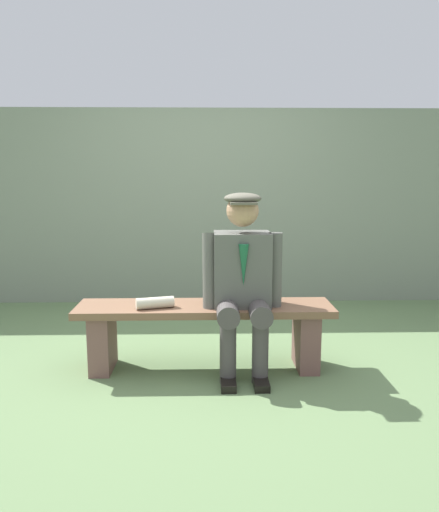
# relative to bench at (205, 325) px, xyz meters

# --- Properties ---
(ground_plane) EXTENTS (30.00, 30.00, 0.00)m
(ground_plane) POSITION_rel_bench_xyz_m (0.00, 0.00, -0.32)
(ground_plane) COLOR #5F7A4E
(bench) EXTENTS (1.80, 0.41, 0.47)m
(bench) POSITION_rel_bench_xyz_m (0.00, 0.00, 0.00)
(bench) COLOR brown
(bench) RESTS_ON ground
(seated_man) EXTENTS (0.56, 0.59, 1.26)m
(seated_man) POSITION_rel_bench_xyz_m (-0.26, 0.06, 0.37)
(seated_man) COLOR #54554E
(seated_man) RESTS_ON ground
(rolled_magazine) EXTENTS (0.27, 0.14, 0.08)m
(rolled_magazine) POSITION_rel_bench_xyz_m (0.34, 0.08, 0.19)
(rolled_magazine) COLOR beige
(rolled_magazine) RESTS_ON bench
(stadium_wall) EXTENTS (12.00, 0.24, 2.05)m
(stadium_wall) POSITION_rel_bench_xyz_m (0.00, -2.02, 0.71)
(stadium_wall) COLOR gray
(stadium_wall) RESTS_ON ground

